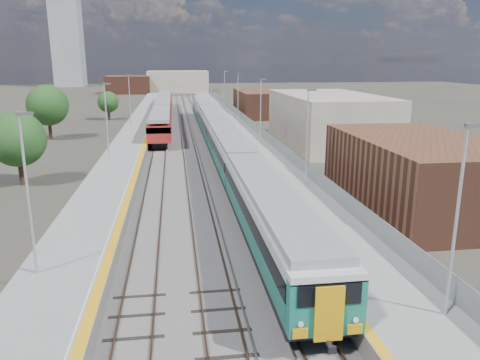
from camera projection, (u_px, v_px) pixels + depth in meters
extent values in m
plane|color=#47443A|center=(202.00, 140.00, 63.66)|extent=(320.00, 320.00, 0.00)
cube|color=#565451|center=(185.00, 138.00, 65.74)|extent=(10.50, 155.00, 0.06)
cube|color=#4C3323|center=(205.00, 134.00, 68.53)|extent=(0.07, 160.00, 0.14)
cube|color=#4C3323|center=(215.00, 134.00, 68.72)|extent=(0.07, 160.00, 0.14)
cube|color=#4C3323|center=(181.00, 134.00, 68.06)|extent=(0.07, 160.00, 0.14)
cube|color=#4C3323|center=(191.00, 134.00, 68.25)|extent=(0.07, 160.00, 0.14)
cube|color=#4C3323|center=(157.00, 135.00, 67.59)|extent=(0.07, 160.00, 0.14)
cube|color=#4C3323|center=(167.00, 135.00, 67.78)|extent=(0.07, 160.00, 0.14)
cube|color=gray|center=(203.00, 134.00, 68.49)|extent=(0.08, 160.00, 0.10)
cube|color=gray|center=(193.00, 134.00, 68.30)|extent=(0.08, 160.00, 0.10)
cube|color=slate|center=(238.00, 133.00, 66.64)|extent=(4.70, 155.00, 1.00)
cube|color=gray|center=(238.00, 130.00, 66.51)|extent=(4.70, 155.00, 0.03)
cube|color=gold|center=(223.00, 130.00, 66.22)|extent=(0.40, 155.00, 0.01)
cube|color=gray|center=(253.00, 125.00, 66.66)|extent=(0.06, 155.00, 1.20)
cylinder|color=#9EA0A3|center=(456.00, 223.00, 17.33)|extent=(0.12, 0.12, 7.50)
cube|color=#4C4C4F|center=(474.00, 125.00, 16.45)|extent=(0.70, 0.18, 0.14)
cylinder|color=#9EA0A3|center=(307.00, 137.00, 36.50)|extent=(0.12, 0.12, 7.50)
cube|color=#4C4C4F|center=(312.00, 90.00, 35.63)|extent=(0.70, 0.18, 0.14)
cylinder|color=#9EA0A3|center=(261.00, 111.00, 55.68)|extent=(0.12, 0.12, 7.50)
cube|color=#4C4C4F|center=(263.00, 79.00, 54.81)|extent=(0.70, 0.18, 0.14)
cylinder|color=#9EA0A3|center=(238.00, 98.00, 74.86)|extent=(0.12, 0.12, 7.50)
cube|color=#4C4C4F|center=(239.00, 74.00, 73.99)|extent=(0.70, 0.18, 0.14)
cylinder|color=#9EA0A3|center=(225.00, 90.00, 94.04)|extent=(0.12, 0.12, 7.50)
cube|color=#4C4C4F|center=(226.00, 71.00, 93.16)|extent=(0.70, 0.18, 0.14)
cube|color=slate|center=(135.00, 135.00, 64.71)|extent=(4.30, 155.00, 1.00)
cube|color=gray|center=(135.00, 132.00, 64.58)|extent=(4.30, 155.00, 0.03)
cube|color=gold|center=(149.00, 131.00, 64.83)|extent=(0.45, 155.00, 0.01)
cube|color=silver|center=(147.00, 131.00, 64.79)|extent=(0.08, 155.00, 0.01)
cylinder|color=#9EA0A3|center=(28.00, 196.00, 20.82)|extent=(0.12, 0.12, 7.50)
cube|color=#4C4C4F|center=(25.00, 114.00, 19.94)|extent=(0.70, 0.18, 0.14)
cylinder|color=#9EA0A3|center=(107.00, 122.00, 45.75)|extent=(0.12, 0.12, 7.50)
cube|color=#4C4C4F|center=(107.00, 84.00, 44.87)|extent=(0.70, 0.18, 0.14)
cylinder|color=#9EA0A3|center=(130.00, 100.00, 70.68)|extent=(0.12, 0.12, 7.50)
cube|color=#4C4C4F|center=(130.00, 75.00, 69.80)|extent=(0.70, 0.18, 0.14)
cube|color=brown|center=(419.00, 173.00, 34.21)|extent=(9.00, 16.00, 5.20)
cube|color=#A39382|center=(328.00, 119.00, 60.22)|extent=(11.00, 22.00, 6.40)
cube|color=brown|center=(259.00, 103.00, 91.66)|extent=(8.00, 18.00, 4.80)
cube|color=#A39382|center=(178.00, 81.00, 158.41)|extent=(20.00, 14.00, 7.00)
cube|color=brown|center=(128.00, 85.00, 151.63)|extent=(14.00, 12.00, 5.60)
cube|color=gray|center=(67.00, 36.00, 186.85)|extent=(11.00, 11.00, 40.00)
cube|color=black|center=(269.00, 237.00, 26.55)|extent=(2.73, 19.54, 0.46)
cube|color=#136547|center=(270.00, 224.00, 26.35)|extent=(2.83, 19.54, 1.14)
cube|color=black|center=(270.00, 209.00, 26.13)|extent=(2.89, 19.54, 0.78)
cube|color=silver|center=(270.00, 198.00, 25.97)|extent=(2.83, 19.54, 0.48)
cube|color=gray|center=(270.00, 191.00, 25.87)|extent=(2.51, 19.54, 0.40)
cube|color=black|center=(229.00, 163.00, 45.77)|extent=(2.73, 19.54, 0.46)
cube|color=#136547|center=(229.00, 155.00, 45.57)|extent=(2.83, 19.54, 1.14)
cube|color=black|center=(228.00, 145.00, 45.35)|extent=(2.89, 19.54, 0.78)
cube|color=silver|center=(228.00, 139.00, 45.19)|extent=(2.83, 19.54, 0.48)
cube|color=gray|center=(228.00, 135.00, 45.09)|extent=(2.51, 19.54, 0.40)
cube|color=black|center=(212.00, 132.00, 65.00)|extent=(2.73, 19.54, 0.46)
cube|color=#136547|center=(212.00, 126.00, 64.80)|extent=(2.83, 19.54, 1.14)
cube|color=black|center=(212.00, 120.00, 64.57)|extent=(2.89, 19.54, 0.78)
cube|color=silver|center=(212.00, 115.00, 64.42)|extent=(2.83, 19.54, 0.48)
cube|color=gray|center=(212.00, 112.00, 64.31)|extent=(2.51, 19.54, 0.40)
cube|color=black|center=(203.00, 116.00, 84.22)|extent=(2.73, 19.54, 0.46)
cube|color=#136547|center=(203.00, 111.00, 84.02)|extent=(2.83, 19.54, 1.14)
cube|color=black|center=(203.00, 106.00, 83.79)|extent=(2.89, 19.54, 0.78)
cube|color=silver|center=(203.00, 103.00, 83.64)|extent=(2.83, 19.54, 0.48)
cube|color=gray|center=(203.00, 100.00, 83.53)|extent=(2.51, 19.54, 0.40)
cube|color=#136547|center=(326.00, 306.00, 16.63)|extent=(2.81, 0.60, 2.10)
cube|color=black|center=(330.00, 295.00, 16.18)|extent=(2.31, 0.06, 0.80)
cube|color=orange|center=(329.00, 314.00, 16.30)|extent=(1.05, 0.10, 2.10)
cube|color=black|center=(161.00, 136.00, 64.48)|extent=(1.94, 16.51, 0.67)
cube|color=maroon|center=(161.00, 124.00, 64.07)|extent=(2.86, 19.42, 2.04)
cube|color=black|center=(161.00, 120.00, 63.95)|extent=(2.92, 19.42, 0.72)
cube|color=gray|center=(160.00, 113.00, 63.69)|extent=(2.56, 19.42, 0.41)
cube|color=black|center=(164.00, 118.00, 83.58)|extent=(1.94, 16.51, 0.67)
cube|color=maroon|center=(163.00, 109.00, 83.18)|extent=(2.86, 19.42, 2.04)
cube|color=black|center=(163.00, 106.00, 83.05)|extent=(2.92, 19.42, 0.72)
cube|color=gray|center=(163.00, 101.00, 82.79)|extent=(2.56, 19.42, 0.41)
cube|color=black|center=(165.00, 107.00, 102.68)|extent=(1.94, 16.51, 0.67)
cube|color=maroon|center=(165.00, 100.00, 102.28)|extent=(2.86, 19.42, 2.04)
cube|color=black|center=(165.00, 98.00, 102.15)|extent=(2.92, 19.42, 0.72)
cube|color=gray|center=(165.00, 93.00, 101.89)|extent=(2.56, 19.42, 0.41)
cylinder|color=#382619|center=(21.00, 173.00, 40.70)|extent=(0.44, 0.44, 2.25)
sphere|color=#1D481B|center=(17.00, 139.00, 39.97)|extent=(4.74, 4.74, 4.74)
cylinder|color=#382619|center=(50.00, 130.00, 64.01)|extent=(0.44, 0.44, 2.60)
sphere|color=#1D481B|center=(48.00, 105.00, 63.16)|extent=(5.50, 5.50, 5.50)
cylinder|color=#382619|center=(109.00, 115.00, 85.03)|extent=(0.44, 0.44, 1.80)
sphere|color=#1D481B|center=(108.00, 102.00, 84.45)|extent=(3.80, 3.80, 3.80)
cylinder|color=#382619|center=(345.00, 122.00, 74.24)|extent=(0.44, 0.44, 2.13)
sphere|color=#1D481B|center=(346.00, 104.00, 73.54)|extent=(4.50, 4.50, 4.50)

